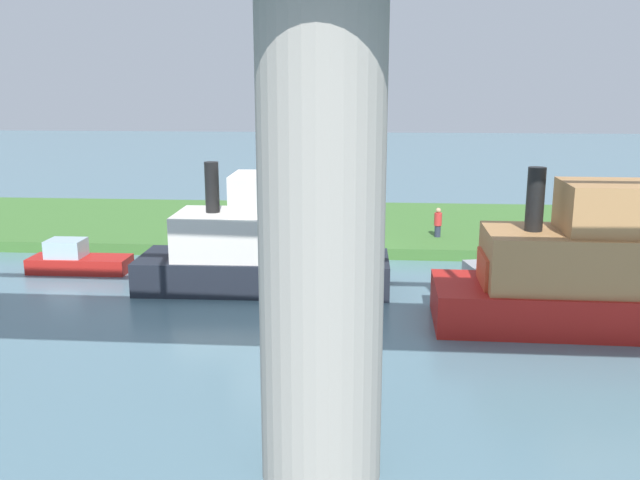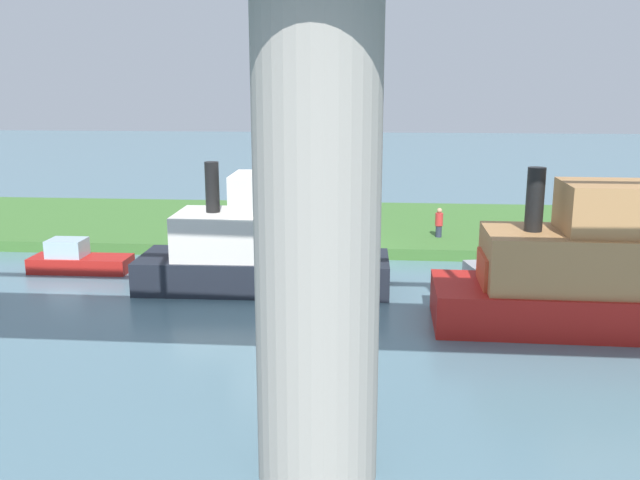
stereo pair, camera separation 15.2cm
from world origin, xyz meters
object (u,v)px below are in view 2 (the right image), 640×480
(riverboat_paddlewheel, at_px, (272,243))
(motorboat_white, at_px, (529,268))
(person_on_bank, at_px, (439,222))
(skiff_small, at_px, (607,270))
(mooring_post, at_px, (341,231))
(bridge_pylon, at_px, (317,243))
(pontoon_yellow, at_px, (78,260))

(riverboat_paddlewheel, xyz_separation_m, motorboat_white, (-9.79, -1.45, -1.17))
(person_on_bank, bearing_deg, riverboat_paddlewheel, 46.80)
(riverboat_paddlewheel, height_order, skiff_small, skiff_small)
(riverboat_paddlewheel, height_order, motorboat_white, riverboat_paddlewheel)
(riverboat_paddlewheel, bearing_deg, mooring_post, -109.86)
(person_on_bank, relative_size, skiff_small, 0.14)
(bridge_pylon, distance_m, riverboat_paddlewheel, 13.10)
(person_on_bank, relative_size, motorboat_white, 0.26)
(mooring_post, bearing_deg, riverboat_paddlewheel, 70.14)
(bridge_pylon, relative_size, pontoon_yellow, 2.32)
(mooring_post, height_order, skiff_small, skiff_small)
(person_on_bank, distance_m, motorboat_white, 6.54)
(motorboat_white, bearing_deg, bridge_pylon, 63.35)
(person_on_bank, relative_size, riverboat_paddlewheel, 0.15)
(skiff_small, xyz_separation_m, pontoon_yellow, (19.48, -5.03, -1.40))
(bridge_pylon, bearing_deg, mooring_post, -88.31)
(bridge_pylon, bearing_deg, person_on_bank, -101.45)
(riverboat_paddlewheel, bearing_deg, pontoon_yellow, -11.36)
(person_on_bank, xyz_separation_m, riverboat_paddlewheel, (6.79, 7.24, 0.57))
(motorboat_white, xyz_separation_m, pontoon_yellow, (18.18, -0.23, -0.12))
(riverboat_paddlewheel, height_order, pontoon_yellow, riverboat_paddlewheel)
(person_on_bank, bearing_deg, mooring_post, 12.36)
(bridge_pylon, relative_size, motorboat_white, 1.77)
(bridge_pylon, relative_size, person_on_bank, 6.79)
(riverboat_paddlewheel, distance_m, skiff_small, 11.58)
(bridge_pylon, xyz_separation_m, person_on_bank, (-3.99, -19.69, -3.52))
(mooring_post, distance_m, skiff_small, 13.07)
(person_on_bank, relative_size, pontoon_yellow, 0.34)
(riverboat_paddlewheel, bearing_deg, motorboat_white, -171.56)
(bridge_pylon, height_order, pontoon_yellow, bridge_pylon)
(pontoon_yellow, bearing_deg, motorboat_white, 179.27)
(bridge_pylon, height_order, riverboat_paddlewheel, bridge_pylon)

